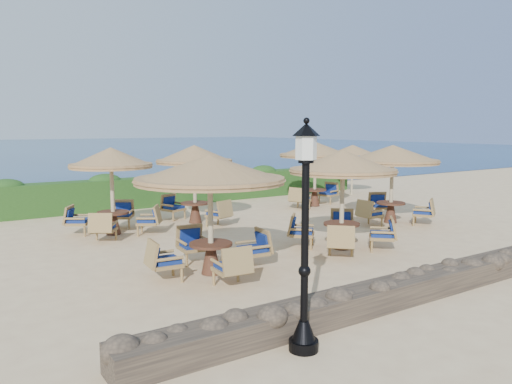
# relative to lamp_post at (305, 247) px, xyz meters

# --- Properties ---
(ground) EXTENTS (120.00, 120.00, 0.00)m
(ground) POSITION_rel_lamp_post_xyz_m (4.80, 6.80, -1.55)
(ground) COLOR beige
(ground) RESTS_ON ground
(sea) EXTENTS (160.00, 160.00, 0.00)m
(sea) POSITION_rel_lamp_post_xyz_m (4.80, 76.80, -1.55)
(sea) COLOR navy
(sea) RESTS_ON ground
(hedge) EXTENTS (18.00, 0.90, 1.20)m
(hedge) POSITION_rel_lamp_post_xyz_m (4.80, 14.00, -0.95)
(hedge) COLOR #1B4014
(hedge) RESTS_ON ground
(stone_wall) EXTENTS (15.00, 0.65, 0.44)m
(stone_wall) POSITION_rel_lamp_post_xyz_m (4.80, 0.60, -1.33)
(stone_wall) COLOR brown
(stone_wall) RESTS_ON ground
(lamp_post) EXTENTS (0.44, 0.44, 3.31)m
(lamp_post) POSITION_rel_lamp_post_xyz_m (0.00, 0.00, 0.00)
(lamp_post) COLOR black
(lamp_post) RESTS_ON ground
(extra_parasol) EXTENTS (2.30, 2.30, 2.41)m
(extra_parasol) POSITION_rel_lamp_post_xyz_m (12.60, 12.00, 0.62)
(extra_parasol) COLOR tan
(extra_parasol) RESTS_ON ground
(cafe_set_0) EXTENTS (3.33, 3.33, 2.65)m
(cafe_set_0) POSITION_rel_lamp_post_xyz_m (0.69, 4.14, 0.39)
(cafe_set_0) COLOR tan
(cafe_set_0) RESTS_ON ground
(cafe_set_1) EXTENTS (2.86, 2.86, 2.65)m
(cafe_set_1) POSITION_rel_lamp_post_xyz_m (4.71, 4.26, 0.29)
(cafe_set_1) COLOR tan
(cafe_set_1) RESTS_ON ground
(cafe_set_2) EXTENTS (3.11, 3.11, 2.65)m
(cafe_set_2) POSITION_rel_lamp_post_xyz_m (8.68, 6.07, 0.42)
(cafe_set_2) COLOR tan
(cafe_set_2) RESTS_ON ground
(cafe_set_3) EXTENTS (2.74, 2.74, 2.65)m
(cafe_set_3) POSITION_rel_lamp_post_xyz_m (0.16, 9.40, 0.18)
(cafe_set_3) COLOR tan
(cafe_set_3) RESTS_ON ground
(cafe_set_4) EXTENTS (2.60, 2.87, 2.65)m
(cafe_set_4) POSITION_rel_lamp_post_xyz_m (3.07, 9.72, 0.42)
(cafe_set_4) COLOR tan
(cafe_set_4) RESTS_ON ground
(cafe_set_5) EXTENTS (2.96, 2.96, 2.65)m
(cafe_set_5) POSITION_rel_lamp_post_xyz_m (8.82, 10.27, 0.49)
(cafe_set_5) COLOR tan
(cafe_set_5) RESTS_ON ground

